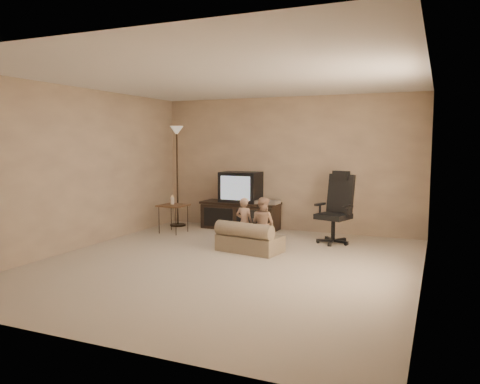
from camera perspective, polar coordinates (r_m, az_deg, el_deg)
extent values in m
plane|color=beige|center=(6.48, -1.75, -8.76)|extent=(5.50, 5.50, 0.00)
plane|color=white|center=(6.32, -1.83, 13.73)|extent=(5.50, 5.50, 0.00)
plane|color=#CBB08C|center=(8.84, 5.80, 3.40)|extent=(5.00, 0.00, 5.00)
plane|color=#CBB08C|center=(3.97, -18.86, -0.16)|extent=(5.00, 0.00, 5.00)
plane|color=#CBB08C|center=(7.67, -18.97, 2.70)|extent=(0.00, 5.50, 5.50)
plane|color=#CBB08C|center=(5.69, 21.68, 1.53)|extent=(0.00, 5.50, 5.50)
cube|color=black|center=(8.99, 0.06, -3.02)|extent=(1.47, 0.54, 0.47)
cube|color=black|center=(8.96, 0.06, -1.34)|extent=(1.51, 0.59, 0.04)
cube|color=black|center=(8.90, -2.67, -3.09)|extent=(0.61, 0.03, 0.36)
cube|color=black|center=(8.62, 1.43, -3.39)|extent=(0.61, 0.03, 0.36)
cube|color=black|center=(8.94, 0.12, 0.63)|extent=(0.74, 0.53, 0.57)
cube|color=white|center=(8.70, -0.60, 0.48)|extent=(0.60, 0.02, 0.45)
cube|color=silver|center=(8.69, 3.38, -1.24)|extent=(0.42, 0.30, 0.06)
cylinder|color=black|center=(7.84, 11.28, -4.50)|extent=(0.07, 0.07, 0.38)
cube|color=black|center=(7.80, 11.31, -2.93)|extent=(0.59, 0.59, 0.08)
cube|color=black|center=(7.95, 12.17, -0.24)|extent=(0.48, 0.30, 0.66)
cube|color=black|center=(7.92, 12.22, 1.99)|extent=(0.30, 0.18, 0.15)
cube|color=black|center=(7.90, 9.73, -1.47)|extent=(0.14, 0.27, 0.04)
cube|color=black|center=(7.65, 12.99, -1.79)|extent=(0.14, 0.27, 0.04)
cube|color=brown|center=(8.66, -8.14, -1.63)|extent=(0.50, 0.50, 0.03)
cylinder|color=black|center=(8.66, -9.84, -3.35)|extent=(0.01, 0.01, 0.52)
cylinder|color=black|center=(8.44, -7.82, -3.56)|extent=(0.01, 0.01, 0.52)
cylinder|color=black|center=(8.96, -8.39, -3.01)|extent=(0.01, 0.01, 0.52)
cylinder|color=black|center=(8.74, -6.40, -3.21)|extent=(0.01, 0.01, 0.52)
cylinder|color=beige|center=(8.71, -8.25, -1.06)|extent=(0.07, 0.07, 0.13)
cone|color=beige|center=(8.70, -8.26, -0.48)|extent=(0.05, 0.05, 0.05)
cylinder|color=black|center=(9.42, -7.57, -4.01)|extent=(0.31, 0.31, 0.03)
cylinder|color=black|center=(9.31, -7.65, 1.62)|extent=(0.03, 0.03, 1.86)
cone|color=beige|center=(9.28, -7.73, 7.43)|extent=(0.26, 0.26, 0.18)
cube|color=gray|center=(7.18, 1.22, -6.26)|extent=(1.03, 0.68, 0.25)
cylinder|color=gray|center=(7.00, 0.50, -4.67)|extent=(0.96, 0.39, 0.23)
imported|color=tan|center=(7.36, 0.54, -3.77)|extent=(0.32, 0.25, 0.80)
imported|color=tan|center=(7.18, 2.80, -3.91)|extent=(0.45, 0.33, 0.83)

